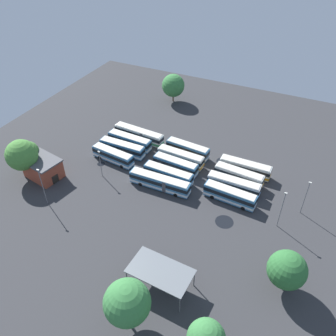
% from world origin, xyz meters
% --- Properties ---
extents(ground_plane, '(111.11, 111.11, 0.00)m').
position_xyz_m(ground_plane, '(0.00, 0.00, 0.00)').
color(ground_plane, '#333335').
extents(bus_row0_slot0, '(12.56, 2.63, 3.41)m').
position_xyz_m(bus_row0_slot0, '(-16.01, -6.69, 1.81)').
color(bus_row0_slot0, silver).
rests_on(bus_row0_slot0, ground_plane).
extents(bus_row0_slot1, '(11.94, 3.46, 3.41)m').
position_xyz_m(bus_row0_slot1, '(-15.53, -2.97, 1.81)').
color(bus_row0_slot1, silver).
rests_on(bus_row0_slot1, ground_plane).
extents(bus_row0_slot2, '(12.30, 2.67, 3.41)m').
position_xyz_m(bus_row0_slot2, '(-15.41, 0.80, 1.81)').
color(bus_row0_slot2, silver).
rests_on(bus_row0_slot2, ground_plane).
extents(bus_row0_slot3, '(12.04, 3.31, 3.41)m').
position_xyz_m(bus_row0_slot3, '(-15.68, 4.54, 1.81)').
color(bus_row0_slot3, teal).
rests_on(bus_row0_slot3, ground_plane).
extents(bus_row1_slot0, '(11.96, 3.58, 3.41)m').
position_xyz_m(bus_row1_slot0, '(-0.15, -7.78, 1.81)').
color(bus_row1_slot0, teal).
rests_on(bus_row1_slot0, ground_plane).
extents(bus_row1_slot1, '(12.41, 3.22, 3.41)m').
position_xyz_m(bus_row1_slot1, '(0.07, -3.67, 1.81)').
color(bus_row1_slot1, silver).
rests_on(bus_row1_slot1, ground_plane).
extents(bus_row1_slot2, '(11.66, 3.30, 3.41)m').
position_xyz_m(bus_row1_slot2, '(-0.12, -0.19, 1.81)').
color(bus_row1_slot2, teal).
rests_on(bus_row1_slot2, ground_plane).
extents(bus_row1_slot3, '(12.37, 2.96, 3.41)m').
position_xyz_m(bus_row1_slot3, '(-0.09, 3.93, 1.81)').
color(bus_row1_slot3, teal).
rests_on(bus_row1_slot3, ground_plane).
extents(bus_row1_slot4, '(14.89, 2.83, 3.41)m').
position_xyz_m(bus_row1_slot4, '(0.40, 7.41, 1.81)').
color(bus_row1_slot4, teal).
rests_on(bus_row1_slot4, ground_plane).
extents(bus_row2_slot0, '(14.99, 3.61, 3.41)m').
position_xyz_m(bus_row2_slot0, '(14.96, -8.50, 1.81)').
color(bus_row2_slot0, silver).
rests_on(bus_row2_slot0, ground_plane).
extents(bus_row2_slot1, '(12.70, 3.19, 3.41)m').
position_xyz_m(bus_row2_slot1, '(15.68, -4.56, 1.81)').
color(bus_row2_slot1, teal).
rests_on(bus_row2_slot1, ground_plane).
extents(bus_row2_slot2, '(12.60, 2.63, 3.41)m').
position_xyz_m(bus_row2_slot2, '(15.73, -0.79, 1.81)').
color(bus_row2_slot2, teal).
rests_on(bus_row2_slot2, ground_plane).
extents(bus_row2_slot3, '(11.93, 3.84, 3.41)m').
position_xyz_m(bus_row2_slot3, '(16.08, 3.18, 1.81)').
color(bus_row2_slot3, teal).
rests_on(bus_row2_slot3, ground_plane).
extents(depot_building, '(9.76, 7.82, 5.07)m').
position_xyz_m(depot_building, '(28.02, 15.71, 2.55)').
color(depot_building, '#99422D').
rests_on(depot_building, ground_plane).
extents(maintenance_shelter, '(11.22, 6.68, 4.32)m').
position_xyz_m(maintenance_shelter, '(-11.38, 30.60, 4.12)').
color(maintenance_shelter, slate).
rests_on(maintenance_shelter, ground_plane).
extents(lamp_post_far_corner, '(0.56, 0.28, 8.73)m').
position_xyz_m(lamp_post_far_corner, '(-30.84, 1.28, 4.78)').
color(lamp_post_far_corner, slate).
rests_on(lamp_post_far_corner, ground_plane).
extents(lamp_post_near_entrance, '(0.56, 0.28, 7.45)m').
position_xyz_m(lamp_post_near_entrance, '(15.33, 9.49, 4.14)').
color(lamp_post_near_entrance, slate).
rests_on(lamp_post_near_entrance, ground_plane).
extents(lamp_post_by_building, '(0.56, 0.28, 9.34)m').
position_xyz_m(lamp_post_by_building, '(-27.03, 7.40, 5.09)').
color(lamp_post_by_building, slate).
rests_on(lamp_post_by_building, ground_plane).
extents(lamp_post_mid_lot, '(0.56, 0.28, 9.61)m').
position_xyz_m(lamp_post_mid_lot, '(21.05, 22.87, 5.23)').
color(lamp_post_mid_lot, slate).
rests_on(lamp_post_mid_lot, ground_plane).
extents(tree_north_edge, '(7.34, 7.34, 10.16)m').
position_xyz_m(tree_north_edge, '(-10.12, 39.17, 6.49)').
color(tree_north_edge, brown).
rests_on(tree_north_edge, ground_plane).
extents(tree_south_edge, '(6.74, 6.74, 8.58)m').
position_xyz_m(tree_south_edge, '(-30.76, 21.80, 5.21)').
color(tree_south_edge, brown).
rests_on(tree_south_edge, ground_plane).
extents(tree_east_edge, '(7.43, 7.43, 9.35)m').
position_xyz_m(tree_east_edge, '(16.30, -34.00, 5.63)').
color(tree_east_edge, brown).
rests_on(tree_east_edge, ground_plane).
extents(tree_northeast, '(5.43, 5.43, 7.45)m').
position_xyz_m(tree_northeast, '(33.40, 14.25, 4.72)').
color(tree_northeast, brown).
rests_on(tree_northeast, ground_plane).
extents(tree_northwest, '(7.48, 7.48, 10.29)m').
position_xyz_m(tree_northwest, '(31.63, 17.58, 6.55)').
color(tree_northwest, brown).
rests_on(tree_northwest, ground_plane).
extents(puddle_back_corner, '(3.95, 3.95, 0.01)m').
position_xyz_m(puddle_back_corner, '(-16.75, 11.11, 0.00)').
color(puddle_back_corner, black).
rests_on(puddle_back_corner, ground_plane).
extents(puddle_near_shelter, '(2.00, 2.00, 0.01)m').
position_xyz_m(puddle_near_shelter, '(18.38, 5.57, 0.00)').
color(puddle_near_shelter, black).
rests_on(puddle_near_shelter, ground_plane).
extents(puddle_centre_drain, '(3.63, 3.63, 0.01)m').
position_xyz_m(puddle_centre_drain, '(-9.77, -9.07, 0.00)').
color(puddle_centre_drain, black).
rests_on(puddle_centre_drain, ground_plane).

